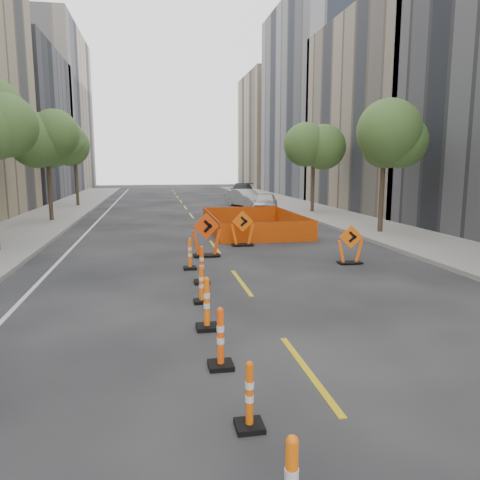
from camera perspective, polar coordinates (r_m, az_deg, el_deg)
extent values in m
plane|color=black|center=(9.93, 4.50, -10.87)|extent=(140.00, 140.00, 0.00)
cube|color=gray|center=(24.14, 17.94, 0.87)|extent=(4.00, 90.00, 0.15)
cube|color=gray|center=(66.54, -23.82, 14.19)|extent=(12.00, 20.00, 20.00)
cube|color=gray|center=(38.29, 20.75, 14.07)|extent=(12.00, 16.00, 14.00)
cube|color=gray|center=(53.31, 11.47, 16.19)|extent=(12.00, 18.00, 20.00)
cube|color=tan|center=(70.48, 5.71, 12.96)|extent=(12.00, 14.00, 16.00)
cylinder|color=#382B1E|center=(29.66, -22.13, 5.04)|extent=(0.24, 0.24, 3.15)
sphere|color=#49672C|center=(29.62, -22.48, 10.78)|extent=(2.80, 2.80, 2.80)
cylinder|color=#382B1E|center=(39.49, -19.25, 6.09)|extent=(0.24, 0.24, 3.15)
sphere|color=#49672C|center=(39.47, -19.48, 10.40)|extent=(2.80, 2.80, 2.80)
cylinder|color=#382B1E|center=(23.70, 16.84, 4.43)|extent=(0.24, 0.24, 3.15)
sphere|color=#49672C|center=(23.66, 17.18, 11.62)|extent=(2.80, 2.80, 2.80)
cylinder|color=#382B1E|center=(32.89, 8.84, 5.96)|extent=(0.24, 0.24, 3.15)
sphere|color=#49672C|center=(32.86, 8.97, 11.15)|extent=(2.80, 2.80, 2.80)
imported|color=silver|center=(32.98, 3.10, 4.57)|extent=(2.78, 4.49, 1.43)
imported|color=#A7A8AC|center=(37.57, 0.65, 5.13)|extent=(2.79, 4.49, 1.40)
imported|color=black|center=(45.40, 0.22, 5.94)|extent=(3.59, 5.71, 1.54)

